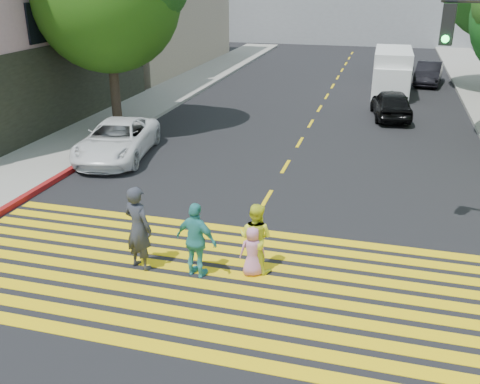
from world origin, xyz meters
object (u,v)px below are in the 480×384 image
at_px(pedestrian_woman, 255,238).
at_px(silver_car, 399,60).
at_px(pedestrian_man, 138,228).
at_px(white_van, 392,74).
at_px(dark_car_near, 391,104).
at_px(pedestrian_child, 253,251).
at_px(dark_car_parked, 428,73).
at_px(pedestrian_extra, 196,240).
at_px(white_sedan, 117,140).

distance_m(pedestrian_woman, silver_car, 29.15).
bearing_deg(pedestrian_man, white_van, -84.15).
bearing_deg(white_van, dark_car_near, -89.74).
bearing_deg(pedestrian_child, silver_car, -117.37).
height_order(pedestrian_man, pedestrian_child, pedestrian_man).
distance_m(pedestrian_man, pedestrian_child, 2.59).
bearing_deg(dark_car_near, pedestrian_child, 72.03).
relative_size(dark_car_parked, white_van, 0.79).
bearing_deg(pedestrian_extra, white_sedan, -37.09).
xyz_separation_m(pedestrian_extra, dark_car_near, (3.94, 15.62, -0.19)).
bearing_deg(white_van, white_sedan, -124.64).
xyz_separation_m(silver_car, dark_car_parked, (1.74, -4.77, -0.02)).
height_order(dark_car_near, white_van, white_van).
relative_size(white_sedan, dark_car_near, 1.20).
height_order(pedestrian_man, pedestrian_extra, pedestrian_man).
height_order(pedestrian_man, dark_car_parked, pedestrian_man).
height_order(dark_car_near, silver_car, silver_car).
distance_m(silver_car, white_van, 8.52).
bearing_deg(pedestrian_man, dark_car_parked, -86.84).
bearing_deg(pedestrian_child, dark_car_parked, -122.51).
height_order(white_sedan, dark_car_near, dark_car_near).
xyz_separation_m(pedestrian_man, dark_car_parked, (7.37, 24.81, -0.32)).
distance_m(pedestrian_woman, dark_car_near, 15.30).
bearing_deg(pedestrian_man, white_sedan, -39.49).
bearing_deg(dark_car_parked, pedestrian_child, -93.92).
xyz_separation_m(pedestrian_man, silver_car, (5.64, 29.58, -0.31)).
bearing_deg(pedestrian_extra, silver_car, -83.65).
bearing_deg(silver_car, dark_car_parked, 113.52).
height_order(pedestrian_child, white_sedan, white_sedan).
bearing_deg(pedestrian_extra, dark_car_near, -89.57).
xyz_separation_m(white_sedan, silver_car, (9.85, 22.51, 0.02)).
bearing_deg(pedestrian_woman, silver_car, -84.78).
relative_size(pedestrian_extra, dark_car_near, 0.44).
relative_size(white_sedan, silver_car, 1.01).
height_order(pedestrian_woman, dark_car_near, pedestrian_woman).
bearing_deg(silver_car, white_van, 90.59).
height_order(pedestrian_child, silver_car, silver_car).
height_order(pedestrian_woman, dark_car_parked, pedestrian_woman).
xyz_separation_m(pedestrian_child, silver_car, (3.11, 29.20, 0.09)).
relative_size(pedestrian_woman, silver_car, 0.34).
height_order(pedestrian_child, dark_car_near, dark_car_near).
xyz_separation_m(pedestrian_extra, white_sedan, (-5.57, 7.05, -0.20)).
xyz_separation_m(pedestrian_man, pedestrian_extra, (1.36, 0.02, -0.13)).
xyz_separation_m(pedestrian_child, pedestrian_extra, (-1.17, -0.36, 0.27)).
relative_size(silver_car, white_van, 0.91).
bearing_deg(pedestrian_extra, white_van, -85.76).
bearing_deg(white_sedan, dark_car_near, 32.37).
bearing_deg(pedestrian_man, dark_car_near, -89.01).
distance_m(pedestrian_extra, dark_car_parked, 25.51).
xyz_separation_m(pedestrian_woman, white_van, (2.67, 20.49, 0.34)).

